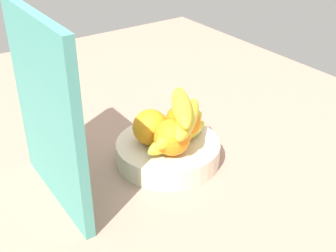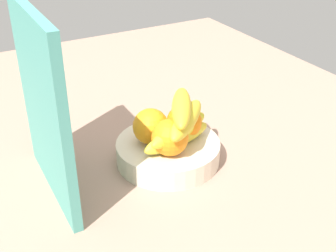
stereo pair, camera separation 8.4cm
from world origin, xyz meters
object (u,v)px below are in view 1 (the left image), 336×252
orange_front_left (151,127)px  cutting_board (47,114)px  orange_center (183,121)px  fruit_bowl (168,151)px  orange_front_right (172,137)px  banana_bunch (182,123)px

orange_front_left → cutting_board: cutting_board is taller
orange_front_left → orange_center: size_ratio=1.00×
orange_front_left → cutting_board: (0.07, 21.16, 9.61)cm
fruit_bowl → orange_center: bearing=-87.5°
orange_front_right → banana_bunch: banana_bunch is taller
orange_front_right → cutting_board: cutting_board is taller
orange_front_left → orange_front_right: 6.06cm
cutting_board → orange_front_left: bearing=-89.4°
fruit_bowl → orange_front_right: 7.47cm
fruit_bowl → cutting_board: bearing=85.2°
orange_center → cutting_board: size_ratio=0.21×
orange_front_left → orange_front_right: (-5.91, -1.32, 0.00)cm
fruit_bowl → banana_bunch: banana_bunch is taller
orange_center → banana_bunch: banana_bunch is taller
orange_front_right → orange_front_left: bearing=12.6°
banana_bunch → cutting_board: 27.48cm
orange_center → banana_bunch: (-2.62, 2.34, 1.51)cm
fruit_bowl → orange_front_right: (-3.95, 1.74, 6.09)cm
fruit_bowl → cutting_board: (2.04, 24.22, 15.70)cm
orange_center → banana_bunch: 3.83cm
orange_front_left → banana_bunch: size_ratio=0.42×
orange_front_left → banana_bunch: banana_bunch is taller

